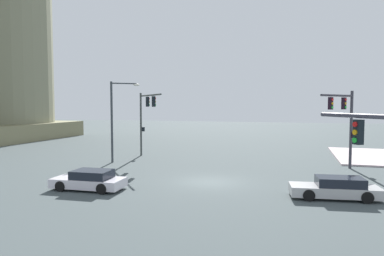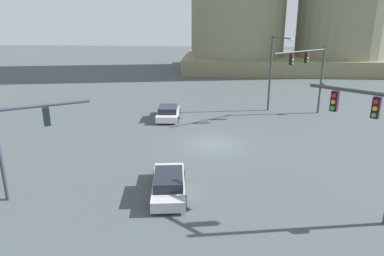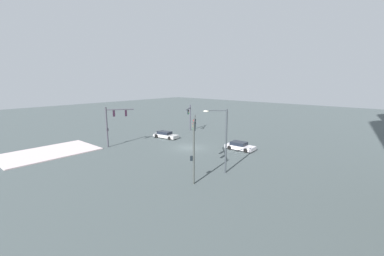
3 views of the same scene
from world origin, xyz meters
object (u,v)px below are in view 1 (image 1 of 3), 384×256
at_px(traffic_signal_near_corner, 345,117).
at_px(sedan_car_waiting_far, 336,188).
at_px(traffic_signal_cross_street, 146,112).
at_px(streetlamp_curved_arm, 115,115).
at_px(sedan_car_approaching, 90,180).

bearing_deg(traffic_signal_near_corner, sedan_car_waiting_far, 28.33).
distance_m(traffic_signal_cross_street, streetlamp_curved_arm, 3.52).
bearing_deg(sedan_car_approaching, traffic_signal_cross_street, -84.24).
height_order(traffic_signal_near_corner, sedan_car_approaching, traffic_signal_near_corner).
relative_size(streetlamp_curved_arm, sedan_car_waiting_far, 1.47).
bearing_deg(sedan_car_waiting_far, streetlamp_curved_arm, -30.53).
height_order(traffic_signal_cross_street, sedan_car_waiting_far, traffic_signal_cross_street).
bearing_deg(streetlamp_curved_arm, traffic_signal_cross_street, 26.00).
xyz_separation_m(traffic_signal_near_corner, traffic_signal_cross_street, (1.32, 17.82, 0.32)).
distance_m(traffic_signal_near_corner, sedan_car_approaching, 20.04).
distance_m(traffic_signal_cross_street, sedan_car_approaching, 13.63).
bearing_deg(sedan_car_approaching, sedan_car_waiting_far, -174.62).
bearing_deg(traffic_signal_near_corner, traffic_signal_cross_street, -56.42).
distance_m(traffic_signal_cross_street, sedan_car_waiting_far, 19.95).
relative_size(traffic_signal_near_corner, streetlamp_curved_arm, 0.87).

